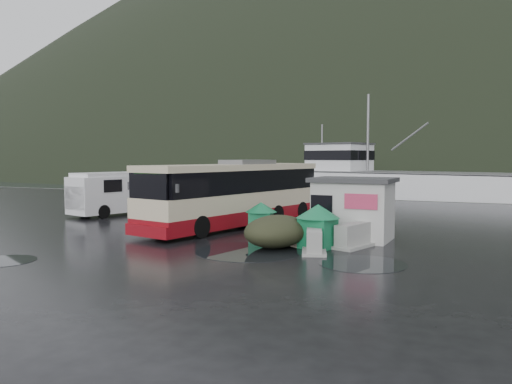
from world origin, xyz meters
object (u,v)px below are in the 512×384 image
at_px(ticket_kiosk, 353,239).
at_px(dome_tent, 277,247).
at_px(coach_bus, 236,226).
at_px(waste_bin_left, 261,234).
at_px(jersey_barrier_b, 353,247).
at_px(jersey_barrier_a, 314,253).
at_px(white_van, 120,214).
at_px(waste_bin_right, 318,248).
at_px(fishing_trawler, 397,193).

bearing_deg(ticket_kiosk, dome_tent, -125.28).
height_order(coach_bus, ticket_kiosk, coach_bus).
xyz_separation_m(waste_bin_left, jersey_barrier_b, (4.39, -1.69, 0.00)).
height_order(waste_bin_left, jersey_barrier_a, waste_bin_left).
xyz_separation_m(white_van, waste_bin_left, (10.42, -3.53, 0.00)).
bearing_deg(waste_bin_right, fishing_trawler, 92.26).
bearing_deg(coach_bus, waste_bin_left, -28.18).
relative_size(coach_bus, white_van, 1.92).
relative_size(coach_bus, ticket_kiosk, 3.56).
relative_size(ticket_kiosk, jersey_barrier_a, 1.95).
distance_m(waste_bin_right, dome_tent, 1.52).
height_order(coach_bus, white_van, coach_bus).
bearing_deg(ticket_kiosk, waste_bin_right, -104.84).
relative_size(waste_bin_right, dome_tent, 0.53).
distance_m(ticket_kiosk, fishing_trawler, 27.37).
height_order(coach_bus, jersey_barrier_a, coach_bus).
distance_m(waste_bin_left, fishing_trawler, 27.49).
xyz_separation_m(dome_tent, ticket_kiosk, (2.21, 2.85, 0.00)).
distance_m(dome_tent, ticket_kiosk, 3.61).
xyz_separation_m(coach_bus, ticket_kiosk, (6.06, -1.68, 0.00)).
bearing_deg(waste_bin_left, fishing_trawler, 85.69).
height_order(coach_bus, waste_bin_left, coach_bus).
xyz_separation_m(ticket_kiosk, jersey_barrier_b, (0.40, -1.81, 0.00)).
height_order(jersey_barrier_a, jersey_barrier_b, jersey_barrier_b).
relative_size(ticket_kiosk, fishing_trawler, 0.12).
relative_size(coach_bus, jersey_barrier_b, 6.39).
xyz_separation_m(dome_tent, jersey_barrier_a, (1.60, -0.50, 0.00)).
distance_m(white_van, dome_tent, 13.72).
xyz_separation_m(white_van, dome_tent, (12.20, -6.27, 0.00)).
height_order(ticket_kiosk, jersey_barrier_a, ticket_kiosk).
distance_m(coach_bus, waste_bin_right, 6.71).
relative_size(waste_bin_right, jersey_barrier_b, 0.90).
xyz_separation_m(jersey_barrier_a, fishing_trawler, (-1.32, 30.65, 0.00)).
bearing_deg(waste_bin_left, waste_bin_right, -35.43).
bearing_deg(coach_bus, fishing_trawler, 93.72).
height_order(dome_tent, jersey_barrier_a, dome_tent).
xyz_separation_m(dome_tent, fishing_trawler, (0.28, 30.15, 0.00)).
distance_m(waste_bin_right, jersey_barrier_a, 0.95).
bearing_deg(coach_bus, dome_tent, -36.82).
height_order(coach_bus, waste_bin_right, coach_bus).
bearing_deg(fishing_trawler, dome_tent, -73.68).
height_order(waste_bin_right, dome_tent, waste_bin_right).
bearing_deg(waste_bin_left, jersey_barrier_b, -21.06).
relative_size(waste_bin_left, waste_bin_right, 0.86).
bearing_deg(ticket_kiosk, jersey_barrier_b, -75.11).
distance_m(coach_bus, waste_bin_left, 2.74).
relative_size(dome_tent, ticket_kiosk, 0.94).
distance_m(jersey_barrier_a, jersey_barrier_b, 1.85).
xyz_separation_m(waste_bin_left, fishing_trawler, (2.07, 27.41, 0.00)).
distance_m(jersey_barrier_a, fishing_trawler, 30.68).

